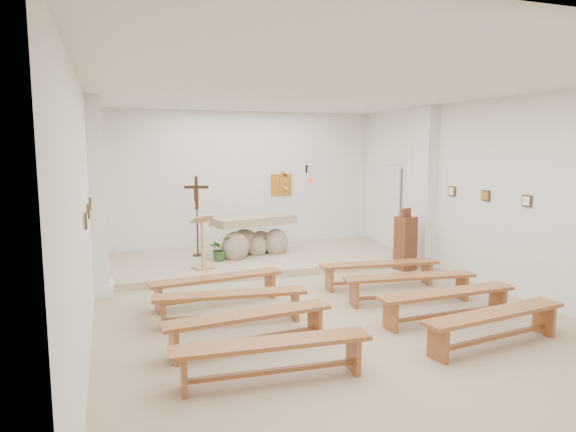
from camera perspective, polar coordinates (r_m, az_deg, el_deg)
name	(u,v)px	position (r m, az deg, el deg)	size (l,w,h in m)	color
ground	(318,307)	(8.63, 3.35, -10.03)	(7.00, 10.00, 0.00)	tan
wall_left	(86,211)	(7.62, -21.50, 0.55)	(0.02, 10.00, 3.50)	white
wall_right	(494,195)	(10.14, 21.93, 2.19)	(0.02, 10.00, 3.50)	white
wall_back	(242,182)	(12.99, -5.18, 3.82)	(7.00, 0.02, 3.50)	white
ceiling	(320,91)	(8.26, 3.54, 13.69)	(7.00, 10.00, 0.02)	silver
sanctuary_platform	(259,259)	(11.80, -3.28, -4.78)	(6.98, 3.00, 0.15)	beige
pilaster_left	(98,197)	(9.61, -20.41, 1.99)	(0.26, 0.55, 3.50)	white
pilaster_right	(425,187)	(11.64, 14.98, 3.13)	(0.26, 0.55, 3.50)	white
gold_wall_relief	(281,185)	(13.27, -0.74, 3.50)	(0.55, 0.04, 0.55)	gold
sanctuary_lamp	(310,179)	(13.26, 2.49, 4.18)	(0.11, 0.36, 0.44)	black
station_frame_left_front	(86,221)	(6.83, -21.54, -0.48)	(0.03, 0.20, 0.20)	#3E2D1B
station_frame_left_mid	(88,211)	(7.82, -21.30, 0.51)	(0.03, 0.20, 0.20)	#3E2D1B
station_frame_left_rear	(90,204)	(8.82, -21.11, 1.28)	(0.03, 0.20, 0.20)	#3E2D1B
station_frame_right_front	(527,201)	(9.55, 25.00, 1.53)	(0.03, 0.20, 0.20)	#3E2D1B
station_frame_right_mid	(486,196)	(10.28, 21.11, 2.13)	(0.03, 0.20, 0.20)	#3E2D1B
station_frame_right_rear	(452,191)	(11.06, 17.75, 2.64)	(0.03, 0.20, 0.20)	#3E2D1B
radiator_left	(99,271)	(10.54, -20.31, -5.70)	(0.10, 0.85, 0.52)	silver
radiator_right	(408,247)	(12.45, 13.15, -3.40)	(0.10, 0.85, 0.52)	silver
altar	(253,239)	(11.84, -3.90, -2.52)	(2.02, 1.16, 0.98)	tan
lectern	(202,242)	(10.55, -9.49, -2.87)	(0.48, 0.44, 1.13)	tan
crucifix_stand	(197,210)	(11.78, -10.09, 0.64)	(0.53, 0.25, 1.82)	#362111
potted_plant	(220,249)	(11.33, -7.62, -3.62)	(0.47, 0.41, 0.53)	#2B5622
donation_pedestal	(405,243)	(11.28, 12.91, -2.90)	(0.41, 0.41, 1.33)	brown
bench_left_front	(217,283)	(8.74, -7.91, -7.41)	(2.30, 0.66, 0.48)	#96502B
bench_right_front	(379,269)	(9.80, 10.12, -5.78)	(2.30, 0.61, 0.48)	#96502B
bench_left_second	(231,300)	(7.78, -6.37, -9.29)	(2.30, 0.64, 0.48)	#96502B
bench_right_second	(410,282)	(8.96, 13.35, -7.16)	(2.30, 0.66, 0.48)	#96502B
bench_left_third	(249,322)	(6.84, -4.39, -11.67)	(2.30, 0.59, 0.48)	#96502B
bench_right_third	(447,299)	(8.16, 17.25, -8.78)	(2.28, 0.43, 0.48)	#96502B
bench_left_fourth	(272,351)	(5.93, -1.74, -14.78)	(2.29, 0.51, 0.48)	#96502B
bench_right_fourth	(495,320)	(7.41, 22.01, -10.69)	(2.30, 0.65, 0.48)	#96502B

